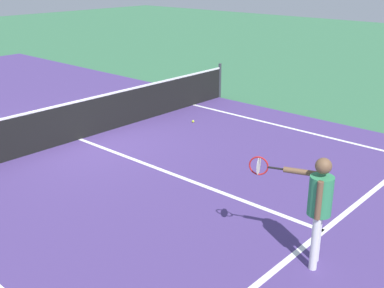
{
  "coord_description": "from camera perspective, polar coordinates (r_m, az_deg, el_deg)",
  "views": [
    {
      "loc": [
        -6.3,
        -9.28,
        3.9
      ],
      "look_at": [
        -0.46,
        -4.03,
        1.0
      ],
      "focal_mm": 45.07,
      "sensor_mm": 36.0,
      "label": 1
    }
  ],
  "objects": [
    {
      "name": "ground_plane",
      "position": [
        11.87,
        -13.13,
        0.55
      ],
      "size": [
        60.0,
        60.0,
        0.0
      ],
      "primitive_type": "plane",
      "color": "#38724C"
    },
    {
      "name": "court_surface_inbounds",
      "position": [
        11.87,
        -13.13,
        0.56
      ],
      "size": [
        10.62,
        24.4,
        0.0
      ],
      "primitive_type": "cube",
      "color": "#4C387A",
      "rests_on": "ground_plane"
    },
    {
      "name": "player_near",
      "position": [
        6.64,
        14.66,
        -6.46
      ],
      "size": [
        0.47,
        1.18,
        1.6
      ],
      "color": "white",
      "rests_on": "ground_plane"
    },
    {
      "name": "net",
      "position": [
        11.72,
        -13.32,
        2.82
      ],
      "size": [
        10.77,
        0.09,
        1.07
      ],
      "color": "#33383D",
      "rests_on": "ground_plane"
    },
    {
      "name": "line_service_near",
      "position": [
        7.95,
        15.3,
        -9.89
      ],
      "size": [
        8.22,
        0.1,
        0.01
      ],
      "primitive_type": "cube",
      "color": "white",
      "rests_on": "ground_plane"
    },
    {
      "name": "line_center_service",
      "position": [
        9.58,
        -1.89,
        -3.73
      ],
      "size": [
        0.1,
        6.4,
        0.01
      ],
      "primitive_type": "cube",
      "color": "white",
      "rests_on": "ground_plane"
    },
    {
      "name": "tennis_ball_near_net",
      "position": [
        12.8,
        0.14,
        2.7
      ],
      "size": [
        0.07,
        0.07,
        0.07
      ],
      "primitive_type": "sphere",
      "color": "#CCE033",
      "rests_on": "ground_plane"
    }
  ]
}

